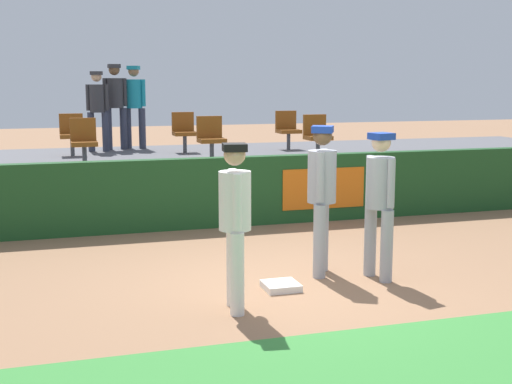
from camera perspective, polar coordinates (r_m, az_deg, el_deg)
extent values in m
plane|color=#936B4C|center=(8.32, 3.54, -7.63)|extent=(60.00, 60.00, 0.00)
cube|color=white|center=(8.08, 2.09, -7.82)|extent=(0.40, 0.40, 0.08)
cylinder|color=white|center=(7.42, -1.90, -6.19)|extent=(0.15, 0.15, 0.87)
cylinder|color=white|center=(7.12, -1.58, -6.86)|extent=(0.15, 0.15, 0.87)
cylinder|color=white|center=(7.10, -1.77, -0.73)|extent=(0.38, 0.38, 0.62)
sphere|color=tan|center=(7.04, -1.79, 3.13)|extent=(0.23, 0.23, 0.23)
cube|color=black|center=(7.03, -1.79, 3.74)|extent=(0.27, 0.27, 0.08)
cylinder|color=white|center=(7.30, -1.97, -0.30)|extent=(0.09, 0.09, 0.58)
cylinder|color=white|center=(6.90, -1.55, -0.86)|extent=(0.09, 0.09, 0.58)
ellipsoid|color=brown|center=(7.36, -1.20, -2.19)|extent=(0.15, 0.21, 0.28)
cylinder|color=#9EA3AD|center=(8.80, 5.54, -3.62)|extent=(0.16, 0.16, 0.92)
cylinder|color=#9EA3AD|center=(8.48, 5.31, -4.11)|extent=(0.16, 0.16, 0.92)
cylinder|color=#9EA3AD|center=(8.50, 5.51, 1.28)|extent=(0.48, 0.48, 0.65)
sphere|color=brown|center=(8.44, 5.56, 4.69)|extent=(0.24, 0.24, 0.24)
cube|color=#193899|center=(8.44, 5.57, 5.22)|extent=(0.34, 0.34, 0.08)
cylinder|color=#9EA3AD|center=(8.71, 5.66, 1.61)|extent=(0.09, 0.09, 0.61)
cylinder|color=#9EA3AD|center=(8.28, 5.35, 1.23)|extent=(0.09, 0.09, 0.61)
cylinder|color=#9EA3AD|center=(8.66, 9.48, -4.03)|extent=(0.15, 0.15, 0.88)
cylinder|color=#9EA3AD|center=(8.42, 10.82, -4.46)|extent=(0.15, 0.15, 0.88)
cylinder|color=#9EA3AD|center=(8.40, 10.28, 0.76)|extent=(0.40, 0.40, 0.62)
sphere|color=beige|center=(8.34, 10.38, 4.08)|extent=(0.23, 0.23, 0.23)
cube|color=#193899|center=(8.34, 10.39, 4.59)|extent=(0.28, 0.28, 0.08)
cylinder|color=#9EA3AD|center=(8.56, 9.43, 1.08)|extent=(0.09, 0.09, 0.58)
cylinder|color=#9EA3AD|center=(8.24, 11.18, 0.72)|extent=(0.09, 0.09, 0.58)
cube|color=#19471E|center=(11.43, -2.54, 0.01)|extent=(18.00, 0.24, 1.17)
cube|color=orange|center=(11.85, 5.66, 0.30)|extent=(1.50, 0.02, 0.70)
cube|color=#59595E|center=(13.93, -5.18, 1.14)|extent=(18.00, 4.80, 0.93)
cylinder|color=#4C4C51|center=(13.34, 5.17, 3.67)|extent=(0.08, 0.08, 0.40)
cube|color=#8C4714|center=(13.33, 5.18, 4.52)|extent=(0.46, 0.44, 0.08)
cube|color=#8C4714|center=(13.48, 4.89, 5.60)|extent=(0.46, 0.06, 0.40)
cylinder|color=#4C4C51|center=(12.70, -3.70, 3.41)|extent=(0.08, 0.08, 0.40)
cube|color=#8C4714|center=(12.68, -3.71, 4.31)|extent=(0.48, 0.44, 0.08)
cube|color=#8C4714|center=(12.85, -3.91, 5.44)|extent=(0.48, 0.06, 0.40)
cylinder|color=#4C4C51|center=(14.17, -15.03, 3.71)|extent=(0.08, 0.08, 0.40)
cube|color=#8C4714|center=(14.15, -15.06, 4.51)|extent=(0.46, 0.44, 0.08)
cube|color=#8C4714|center=(14.32, -15.13, 5.53)|extent=(0.46, 0.06, 0.40)
cylinder|color=#4C4C51|center=(12.38, -14.08, 3.00)|extent=(0.08, 0.08, 0.40)
cube|color=#8C4714|center=(12.36, -14.11, 3.92)|extent=(0.45, 0.44, 0.08)
cube|color=#8C4714|center=(12.54, -14.20, 5.09)|extent=(0.45, 0.06, 0.40)
cylinder|color=#4C4C51|center=(14.42, -5.94, 4.06)|extent=(0.08, 0.08, 0.40)
cube|color=#8C4714|center=(14.41, -5.95, 4.86)|extent=(0.46, 0.44, 0.08)
cube|color=#8C4714|center=(14.58, -6.11, 5.85)|extent=(0.46, 0.06, 0.40)
cylinder|color=#4C4C51|center=(15.03, 2.72, 4.31)|extent=(0.08, 0.08, 0.40)
cube|color=#8C4714|center=(15.02, 2.73, 5.07)|extent=(0.47, 0.44, 0.08)
cube|color=#8C4714|center=(15.18, 2.49, 6.02)|extent=(0.47, 0.06, 0.40)
cylinder|color=#33384C|center=(15.46, -9.44, 5.24)|extent=(0.15, 0.15, 0.89)
cylinder|color=#33384C|center=(15.54, -10.61, 5.23)|extent=(0.15, 0.15, 0.89)
cylinder|color=teal|center=(15.47, -10.11, 8.05)|extent=(0.45, 0.45, 0.63)
sphere|color=#8C6647|center=(15.46, -10.16, 9.87)|extent=(0.23, 0.23, 0.23)
cube|color=teal|center=(15.47, -10.17, 10.15)|extent=(0.32, 0.32, 0.08)
cylinder|color=teal|center=(15.41, -9.35, 8.14)|extent=(0.09, 0.09, 0.59)
cylinder|color=teal|center=(15.52, -10.86, 8.10)|extent=(0.09, 0.09, 0.59)
cylinder|color=#33384C|center=(14.95, -12.41, 4.90)|extent=(0.14, 0.14, 0.83)
cylinder|color=#33384C|center=(15.01, -13.54, 4.88)|extent=(0.14, 0.14, 0.83)
cylinder|color=#333338|center=(14.95, -13.08, 7.59)|extent=(0.39, 0.39, 0.58)
sphere|color=tan|center=(14.95, -13.14, 9.34)|extent=(0.22, 0.22, 0.22)
cube|color=#333338|center=(14.95, -13.15, 9.61)|extent=(0.28, 0.28, 0.08)
cylinder|color=#333338|center=(14.91, -12.34, 7.69)|extent=(0.08, 0.08, 0.55)
cylinder|color=#333338|center=(14.99, -13.81, 7.64)|extent=(0.08, 0.08, 0.55)
cylinder|color=#33384C|center=(15.36, -10.96, 5.21)|extent=(0.15, 0.15, 0.91)
cylinder|color=#33384C|center=(15.31, -12.18, 5.15)|extent=(0.15, 0.15, 0.91)
cylinder|color=#333338|center=(15.30, -11.66, 8.07)|extent=(0.37, 0.37, 0.64)
sphere|color=brown|center=(15.30, -11.72, 9.94)|extent=(0.24, 0.24, 0.24)
cube|color=#333338|center=(15.31, -11.73, 10.22)|extent=(0.26, 0.26, 0.08)
cylinder|color=#333338|center=(15.34, -10.87, 8.17)|extent=(0.09, 0.09, 0.60)
cylinder|color=#333338|center=(15.27, -12.46, 8.12)|extent=(0.09, 0.09, 0.60)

